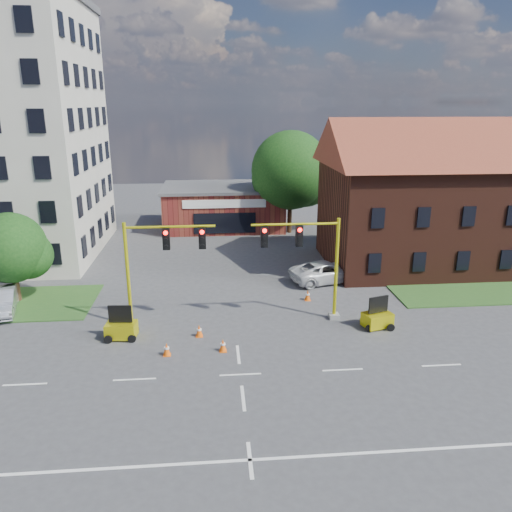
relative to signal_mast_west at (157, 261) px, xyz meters
name	(u,v)px	position (x,y,z in m)	size (l,w,h in m)	color
ground	(240,375)	(4.36, -6.00, -3.92)	(120.00, 120.00, 0.00)	#434345
grass_verge_ne	(496,293)	(22.36, 3.00, -3.88)	(14.00, 4.00, 0.08)	#2A5921
lane_markings	(245,411)	(4.36, -9.00, -3.91)	(60.00, 36.00, 0.01)	white
brick_shop	(223,206)	(4.36, 23.99, -1.76)	(12.40, 8.40, 4.30)	maroon
townhouse_row	(458,190)	(22.36, 10.00, 2.01)	(21.00, 11.00, 11.50)	#471F15
tree_large	(294,173)	(11.24, 21.08, 2.00)	(8.01, 7.63, 10.00)	#3D2816
tree_nw_front	(15,250)	(-9.41, 4.58, -0.43)	(4.74, 4.51, 5.90)	#3D2816
signal_mast_west	(157,261)	(0.00, 0.00, 0.00)	(5.30, 0.60, 6.20)	gray
signal_mast_east	(309,257)	(8.71, 0.00, 0.00)	(5.30, 0.60, 6.20)	gray
trailer_west	(121,328)	(-1.95, -1.55, -3.34)	(1.72, 1.22, 1.86)	yellow
trailer_east	(377,318)	(12.54, -1.44, -3.35)	(1.84, 1.49, 1.82)	yellow
cone_a	(167,349)	(0.69, -3.76, -3.58)	(0.40, 0.40, 0.70)	#FF5F0D
cone_b	(199,331)	(2.31, -1.72, -3.58)	(0.40, 0.40, 0.70)	#FF5F0D
cone_c	(223,345)	(3.58, -3.58, -3.58)	(0.40, 0.40, 0.70)	#FF5F0D
cone_d	(308,295)	(9.32, 2.99, -3.58)	(0.40, 0.40, 0.70)	#FF5F0D
pickup_white	(327,272)	(11.37, 6.47, -3.17)	(2.49, 5.40, 1.50)	white
sedan_silver_front	(2,301)	(-9.93, 2.76, -3.17)	(1.58, 4.53, 1.49)	#9C9EA3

